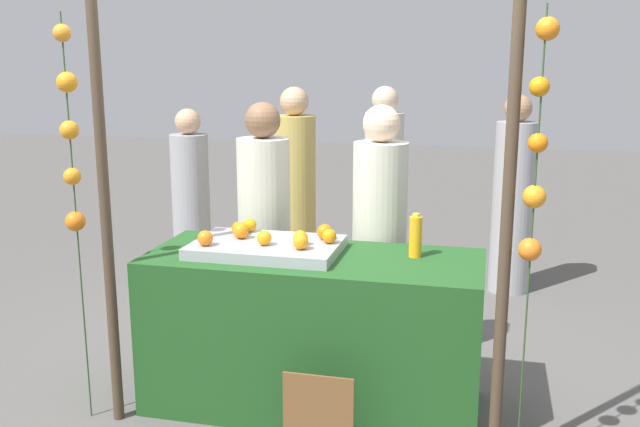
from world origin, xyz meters
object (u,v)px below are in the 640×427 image
object	(u,v)px
orange_0	(329,236)
vendor_left	(265,241)
chalkboard_sign	(318,422)
juice_bottle	(416,236)
orange_1	(241,231)
stall_counter	(314,331)
vendor_right	(379,249)

from	to	relation	value
orange_0	vendor_left	bearing A→B (deg)	135.72
chalkboard_sign	juice_bottle	bearing A→B (deg)	62.82
chalkboard_sign	orange_1	bearing A→B (deg)	133.46
stall_counter	vendor_right	world-z (taller)	vendor_right
orange_0	chalkboard_sign	xyz separation A→B (m)	(0.10, -0.65, -0.74)
stall_counter	vendor_left	size ratio (longest dim) A/B	1.10
juice_bottle	vendor_left	size ratio (longest dim) A/B	0.14
orange_1	juice_bottle	size ratio (longest dim) A/B	0.37
juice_bottle	vendor_right	bearing A→B (deg)	119.66
orange_0	vendor_right	bearing A→B (deg)	69.54
chalkboard_sign	orange_0	bearing A→B (deg)	98.62
vendor_right	orange_0	bearing A→B (deg)	-110.46
vendor_right	stall_counter	bearing A→B (deg)	-115.05
orange_0	vendor_left	size ratio (longest dim) A/B	0.05
stall_counter	juice_bottle	distance (m)	0.77
orange_1	juice_bottle	world-z (taller)	juice_bottle
juice_bottle	chalkboard_sign	xyz separation A→B (m)	(-0.36, -0.70, -0.75)
stall_counter	chalkboard_sign	size ratio (longest dim) A/B	3.78
orange_1	vendor_left	distance (m)	0.58
orange_0	orange_1	distance (m)	0.50
juice_bottle	vendor_left	bearing A→B (deg)	154.65
stall_counter	orange_1	xyz separation A→B (m)	(-0.42, 0.04, 0.53)
stall_counter	chalkboard_sign	xyz separation A→B (m)	(0.17, -0.59, -0.20)
vendor_left	vendor_right	distance (m)	0.73
chalkboard_sign	vendor_left	bearing A→B (deg)	118.57
orange_0	stall_counter	bearing A→B (deg)	-143.51
chalkboard_sign	vendor_left	world-z (taller)	vendor_left
orange_0	vendor_right	world-z (taller)	vendor_right
vendor_left	vendor_right	xyz separation A→B (m)	(0.73, -0.01, -0.00)
stall_counter	chalkboard_sign	bearing A→B (deg)	-73.72
juice_bottle	chalkboard_sign	world-z (taller)	juice_bottle
stall_counter	orange_1	world-z (taller)	orange_1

